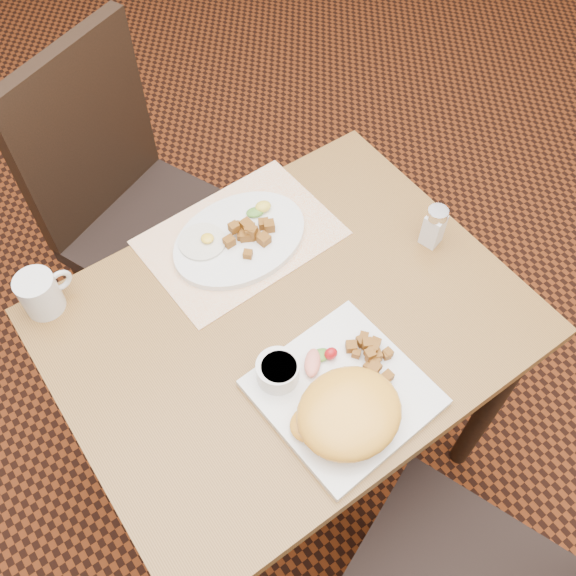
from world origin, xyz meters
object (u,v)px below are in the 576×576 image
at_px(plate_square, 343,393).
at_px(table, 288,346).
at_px(salt_shaker, 434,226).
at_px(coffee_mug, 41,293).
at_px(chair_far, 133,202).
at_px(plate_oval, 240,239).

bearing_deg(plate_square, table, 86.39).
bearing_deg(salt_shaker, coffee_mug, 156.25).
distance_m(chair_far, plate_square, 0.87).
height_order(salt_shaker, coffee_mug, salt_shaker).
xyz_separation_m(table, coffee_mug, (-0.38, 0.31, 0.15)).
distance_m(table, coffee_mug, 0.51).
xyz_separation_m(plate_square, plate_oval, (0.04, 0.41, 0.00)).
relative_size(chair_far, plate_square, 3.46).
bearing_deg(chair_far, plate_oval, 78.14).
relative_size(plate_square, plate_oval, 0.92).
distance_m(table, chair_far, 0.66).
bearing_deg(coffee_mug, plate_square, -53.93).
bearing_deg(plate_square, chair_far, 92.63).
relative_size(table, chair_far, 0.93).
height_order(chair_far, coffee_mug, chair_far).
distance_m(plate_oval, coffee_mug, 0.42).
xyz_separation_m(plate_square, salt_shaker, (0.38, 0.17, 0.04)).
bearing_deg(salt_shaker, chair_far, 121.95).
relative_size(table, plate_square, 3.21).
bearing_deg(salt_shaker, plate_oval, 144.87).
bearing_deg(coffee_mug, salt_shaker, -23.75).
bearing_deg(table, coffee_mug, 140.49).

